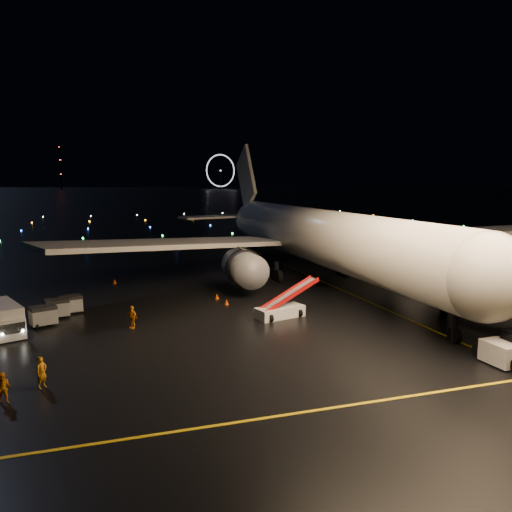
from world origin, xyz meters
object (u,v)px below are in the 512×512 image
at_px(baggage_cart_0, 71,304).
at_px(baggage_cart_1, 43,316).
at_px(belt_loader, 280,300).
at_px(baggage_cart_2, 57,308).
at_px(crew_b, 3,388).
at_px(airliner, 306,205).
at_px(service_truck, 2,318).
at_px(crew_c, 132,317).
at_px(crew_a, 42,372).

distance_m(baggage_cart_0, baggage_cart_1, 4.25).
xyz_separation_m(belt_loader, baggage_cart_2, (-18.97, 6.00, -0.74)).
relative_size(belt_loader, crew_b, 3.69).
bearing_deg(airliner, service_truck, -155.78).
distance_m(crew_c, baggage_cart_1, 7.64).
bearing_deg(crew_b, service_truck, 109.01).
bearing_deg(crew_b, airliner, 53.46).
distance_m(belt_loader, baggage_cart_2, 19.91).
bearing_deg(service_truck, baggage_cart_0, 23.22).
xyz_separation_m(belt_loader, crew_b, (-20.52, -11.77, -0.70)).
bearing_deg(service_truck, crew_a, -93.84).
bearing_deg(crew_a, baggage_cart_1, 49.36).
bearing_deg(baggage_cart_2, crew_c, -53.05).
distance_m(crew_b, crew_c, 14.63).
relative_size(airliner, baggage_cart_1, 31.96).
height_order(crew_b, baggage_cart_0, crew_b).
distance_m(crew_c, baggage_cart_0, 8.35).
distance_m(service_truck, crew_c, 10.14).
height_order(crew_c, baggage_cart_1, crew_c).
distance_m(crew_b, baggage_cart_0, 19.26).
bearing_deg(crew_c, baggage_cart_0, 178.70).
xyz_separation_m(crew_c, baggage_cart_1, (-7.07, 2.89, -0.09)).
distance_m(crew_b, baggage_cart_1, 15.34).
bearing_deg(baggage_cart_0, crew_b, -113.56).
bearing_deg(baggage_cart_2, service_truck, -148.70).
relative_size(belt_loader, baggage_cart_2, 3.29).
relative_size(crew_a, crew_c, 1.00).
bearing_deg(baggage_cart_1, baggage_cart_0, 40.81).
relative_size(service_truck, baggage_cart_2, 3.44).
bearing_deg(crew_b, baggage_cart_2, 94.78).
xyz_separation_m(crew_a, crew_b, (-1.79, -1.62, -0.07)).
xyz_separation_m(crew_a, baggage_cart_0, (0.84, 17.46, -0.14)).
bearing_deg(baggage_cart_2, baggage_cart_0, 38.36).
bearing_deg(service_truck, belt_loader, -27.82).
bearing_deg(baggage_cart_1, crew_c, -43.21).
xyz_separation_m(airliner, baggage_cart_2, (-28.86, -11.29, -8.30)).
bearing_deg(airliner, crew_b, -136.62).
xyz_separation_m(belt_loader, baggage_cart_0, (-17.89, 7.31, -0.77)).
distance_m(belt_loader, service_truck, 22.94).
distance_m(baggage_cart_1, baggage_cart_2, 2.61).
xyz_separation_m(crew_b, crew_c, (7.69, 12.44, 0.07)).
height_order(crew_b, crew_c, crew_c).
relative_size(belt_loader, crew_c, 3.43).
bearing_deg(crew_a, baggage_cart_2, 45.34).
xyz_separation_m(belt_loader, crew_c, (-12.82, 0.67, -0.63)).
distance_m(airliner, baggage_cart_0, 30.67).
distance_m(service_truck, baggage_cart_1, 3.18).
height_order(baggage_cart_1, baggage_cart_2, baggage_cart_1).
height_order(airliner, crew_a, airliner).
height_order(airliner, belt_loader, airliner).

